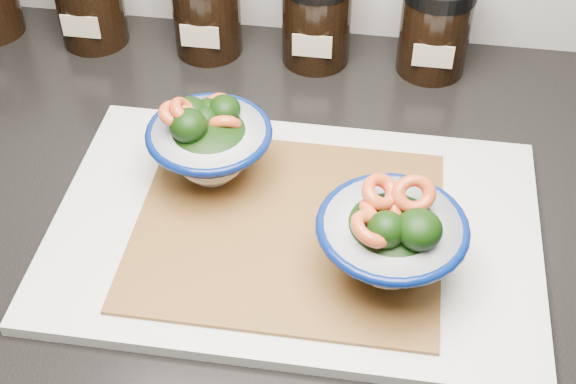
# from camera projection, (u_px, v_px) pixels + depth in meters

# --- Properties ---
(countertop) EXTENTS (3.50, 0.60, 0.04)m
(countertop) POSITION_uv_depth(u_px,v_px,m) (251.00, 207.00, 0.81)
(countertop) COLOR black
(countertop) RESTS_ON cabinet
(cutting_board) EXTENTS (0.45, 0.30, 0.01)m
(cutting_board) POSITION_uv_depth(u_px,v_px,m) (295.00, 230.00, 0.75)
(cutting_board) COLOR silver
(cutting_board) RESTS_ON countertop
(bamboo_mat) EXTENTS (0.28, 0.24, 0.00)m
(bamboo_mat) POSITION_uv_depth(u_px,v_px,m) (288.00, 228.00, 0.74)
(bamboo_mat) COLOR olive
(bamboo_mat) RESTS_ON cutting_board
(bowl_left) EXTENTS (0.12, 0.12, 0.10)m
(bowl_left) POSITION_uv_depth(u_px,v_px,m) (209.00, 142.00, 0.76)
(bowl_left) COLOR white
(bowl_left) RESTS_ON bamboo_mat
(bowl_right) EXTENTS (0.13, 0.13, 0.09)m
(bowl_right) POSITION_uv_depth(u_px,v_px,m) (392.00, 239.00, 0.67)
(bowl_right) COLOR white
(bowl_right) RESTS_ON bamboo_mat
(spice_jar_c) EXTENTS (0.08, 0.08, 0.11)m
(spice_jar_c) POSITION_uv_depth(u_px,v_px,m) (206.00, 8.00, 0.93)
(spice_jar_c) COLOR black
(spice_jar_c) RESTS_ON countertop
(spice_jar_d) EXTENTS (0.08, 0.08, 0.11)m
(spice_jar_d) POSITION_uv_depth(u_px,v_px,m) (317.00, 17.00, 0.92)
(spice_jar_d) COLOR black
(spice_jar_d) RESTS_ON countertop
(spice_jar_e) EXTENTS (0.08, 0.08, 0.11)m
(spice_jar_e) POSITION_uv_depth(u_px,v_px,m) (435.00, 27.00, 0.90)
(spice_jar_e) COLOR black
(spice_jar_e) RESTS_ON countertop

